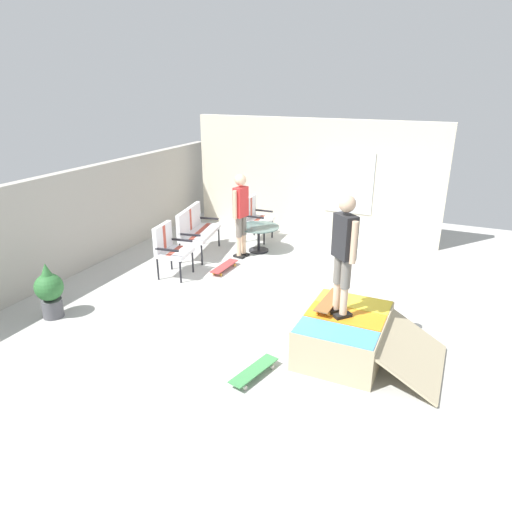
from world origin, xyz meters
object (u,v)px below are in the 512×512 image
patio_bench (195,227)px  potted_plant (49,290)px  person_skater (344,248)px  skate_ramp (346,335)px  skateboard_spare (254,371)px  patio_table (259,234)px  skateboard_on_ramp (330,301)px  patio_chair_by_wall (169,246)px  skateboard_by_bench (224,266)px  person_watching (241,209)px  patio_chair_near_house (255,214)px

patio_bench → potted_plant: patio_bench is taller
person_skater → patio_bench: bearing=56.4°
skate_ramp → skateboard_spare: size_ratio=2.26×
patio_bench → patio_table: patio_bench is taller
patio_table → person_skater: (-3.25, -2.63, 1.14)m
skateboard_on_ramp → skateboard_spare: bearing=151.8°
patio_bench → patio_chair_by_wall: size_ratio=1.31×
skate_ramp → skateboard_spare: skate_ramp is taller
skateboard_by_bench → skateboard_on_ramp: skateboard_on_ramp is taller
patio_bench → patio_table: (0.72, -1.18, -0.21)m
person_skater → skateboard_by_bench: size_ratio=2.05×
person_skater → skateboard_on_ramp: person_skater is taller
skate_ramp → person_watching: bearing=46.6°
patio_chair_by_wall → person_skater: 3.98m
person_watching → skateboard_on_ramp: 3.74m
skate_ramp → patio_bench: bearing=57.2°
patio_chair_by_wall → patio_table: patio_chair_by_wall is taller
person_watching → potted_plant: size_ratio=1.94×
skate_ramp → potted_plant: (-0.86, 4.53, 0.17)m
skate_ramp → skateboard_by_bench: skate_ramp is taller
patio_chair_by_wall → person_skater: (-1.32, -3.64, 0.93)m
skateboard_by_bench → patio_table: bearing=-7.7°
patio_chair_by_wall → skateboard_on_ramp: bearing=-108.2°
patio_chair_near_house → person_watching: (-1.16, -0.21, 0.44)m
patio_chair_near_house → patio_bench: bearing=151.6°
patio_table → potted_plant: potted_plant is taller
patio_chair_by_wall → person_watching: 1.74m
skateboard_spare → skateboard_on_ramp: size_ratio=1.02×
skate_ramp → patio_chair_near_house: size_ratio=1.82×
skate_ramp → patio_chair_near_house: (3.95, 3.16, 0.32)m
skateboard_by_bench → skateboard_spare: bearing=-146.1°
patio_chair_near_house → person_watching: 1.26m
patio_bench → skate_ramp: bearing=-122.8°
skate_ramp → skateboard_on_ramp: 0.52m
potted_plant → patio_chair_by_wall: bearing=-19.6°
patio_chair_by_wall → skateboard_spare: bearing=-129.3°
skateboard_by_bench → person_watching: bearing=2.1°
skateboard_by_bench → skateboard_spare: same height
patio_table → skateboard_spare: (-4.25, -1.81, -0.32)m
patio_bench → person_skater: size_ratio=0.81×
patio_chair_by_wall → skateboard_spare: (-2.31, -2.82, -0.53)m
patio_table → person_skater: size_ratio=0.55×
patio_chair_by_wall → skateboard_by_bench: size_ratio=1.26×
person_watching → person_skater: person_skater is taller
skate_ramp → patio_table: bearing=40.2°
skateboard_on_ramp → person_skater: bearing=-134.9°
patio_table → person_watching: bearing=156.0°
patio_chair_by_wall → patio_table: 2.19m
skateboard_by_bench → skateboard_on_ramp: bearing=-124.1°
skate_ramp → patio_chair_by_wall: size_ratio=1.82×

